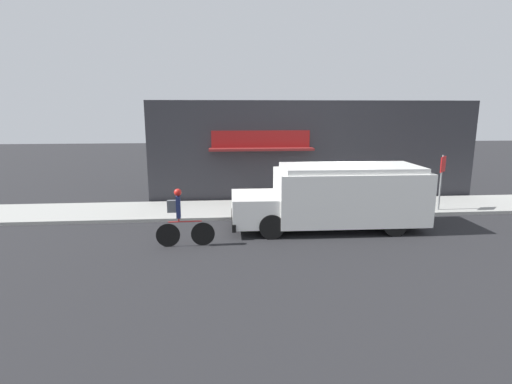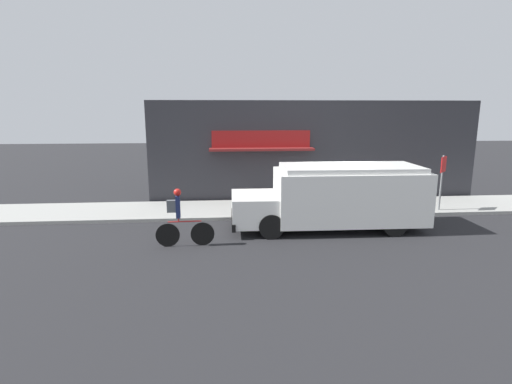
{
  "view_description": "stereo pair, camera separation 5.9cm",
  "coord_description": "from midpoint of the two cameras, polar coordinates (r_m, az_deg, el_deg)",
  "views": [
    {
      "loc": [
        -4.16,
        -14.22,
        4.03
      ],
      "look_at": [
        -2.94,
        -0.2,
        1.1
      ],
      "focal_mm": 28.0,
      "sensor_mm": 36.0,
      "label": 1
    },
    {
      "loc": [
        -4.1,
        -14.23,
        4.03
      ],
      "look_at": [
        -2.94,
        -0.2,
        1.1
      ],
      "focal_mm": 28.0,
      "sensor_mm": 36.0,
      "label": 2
    }
  ],
  "objects": [
    {
      "name": "stop_sign_post",
      "position": [
        17.11,
        24.93,
        2.41
      ],
      "size": [
        0.45,
        0.45,
        2.17
      ],
      "color": "slate",
      "rests_on": "sidewalk"
    },
    {
      "name": "ground_plane",
      "position": [
        15.35,
        10.85,
        -3.68
      ],
      "size": [
        70.0,
        70.0,
        0.0
      ],
      "primitive_type": "plane",
      "color": "#232326"
    },
    {
      "name": "sidewalk",
      "position": [
        16.66,
        9.55,
        -2.18
      ],
      "size": [
        28.0,
        2.84,
        0.12
      ],
      "color": "#999993",
      "rests_on": "ground_plane"
    },
    {
      "name": "cyclist",
      "position": [
        12.04,
        -10.81,
        -3.83
      ],
      "size": [
        1.74,
        0.22,
        1.76
      ],
      "rotation": [
        0.0,
        0.0,
        0.03
      ],
      "color": "black",
      "rests_on": "ground_plane"
    },
    {
      "name": "storefront",
      "position": [
        17.87,
        8.17,
        5.8
      ],
      "size": [
        14.66,
        0.79,
        4.4
      ],
      "color": "#2D2D33",
      "rests_on": "ground_plane"
    },
    {
      "name": "school_bus",
      "position": [
        13.8,
        11.35,
        -0.57
      ],
      "size": [
        6.5,
        2.74,
        2.18
      ],
      "rotation": [
        0.0,
        0.0,
        -0.01
      ],
      "color": "white",
      "rests_on": "ground_plane"
    }
  ]
}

